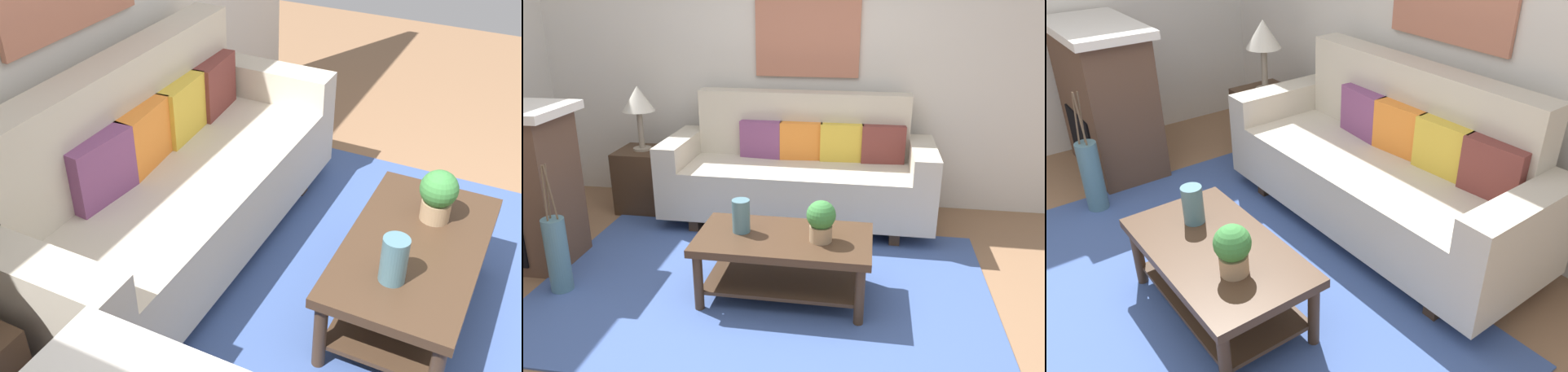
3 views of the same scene
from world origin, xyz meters
TOP-DOWN VIEW (x-y plane):
  - ground_plane at (0.00, 0.00)m, footprint 8.86×8.86m
  - area_rug at (0.00, 0.50)m, footprint 2.99×2.02m
  - couch at (0.07, 1.71)m, footprint 2.23×0.84m
  - throw_pillow_plum at (-0.28, 1.83)m, footprint 0.37×0.15m
  - throw_pillow_orange at (0.07, 1.83)m, footprint 0.37×0.15m
  - throw_pillow_mustard at (0.42, 1.83)m, footprint 0.37×0.14m
  - throw_pillow_maroon at (0.77, 1.83)m, footprint 0.37×0.15m
  - coffee_table at (0.16, 0.43)m, footprint 1.10×0.60m
  - tabletop_vase at (-0.12, 0.46)m, footprint 0.11×0.11m
  - potted_plant_tabletop at (0.39, 0.40)m, footprint 0.18×0.18m

SIDE VIEW (x-z plane):
  - ground_plane at x=0.00m, z-range 0.00..0.00m
  - area_rug at x=0.00m, z-range 0.00..0.01m
  - coffee_table at x=0.16m, z-range 0.10..0.53m
  - couch at x=0.07m, z-range -0.11..0.97m
  - tabletop_vase at x=-0.12m, z-range 0.43..0.65m
  - potted_plant_tabletop at x=0.39m, z-range 0.44..0.70m
  - throw_pillow_plum at x=-0.28m, z-range 0.52..0.84m
  - throw_pillow_orange at x=0.07m, z-range 0.52..0.84m
  - throw_pillow_mustard at x=0.42m, z-range 0.52..0.84m
  - throw_pillow_maroon at x=0.77m, z-range 0.52..0.84m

